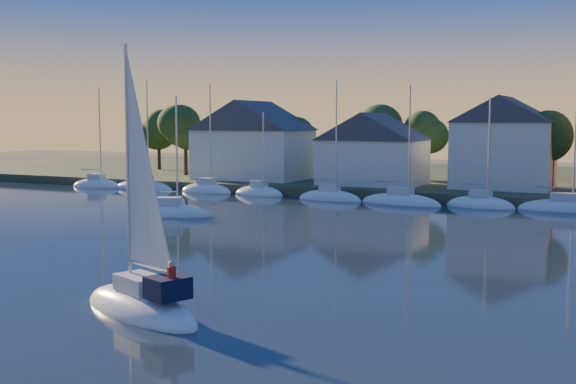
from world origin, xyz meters
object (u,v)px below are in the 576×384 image
Objects in this scene: clubhouse_centre at (373,148)px; drifting_sailboat_left at (170,215)px; clubhouse_west at (253,139)px; clubhouse_east at (504,141)px; hero_sailboat at (142,301)px.

drifting_sailboat_left is (-8.94, -26.47, -5.04)m from clubhouse_centre.
clubhouse_east reaches higher than clubhouse_west.
clubhouse_east is at bearing -74.07° from hero_sailboat.
clubhouse_centre is at bearing -59.19° from hero_sailboat.
clubhouse_west is 1.09× the size of hero_sailboat.
clubhouse_east is at bearing 1.91° from clubhouse_west.
clubhouse_east is (14.00, 2.00, 0.87)m from clubhouse_centre.
clubhouse_west is 1.30× the size of clubhouse_east.
drifting_sailboat_left is at bearing -108.66° from clubhouse_centre.
drifting_sailboat_left reaches higher than clubhouse_centre.
clubhouse_centre is at bearing 48.56° from drifting_sailboat_left.
clubhouse_east reaches higher than clubhouse_centre.
hero_sailboat reaches higher than drifting_sailboat_left.
clubhouse_east is 0.84× the size of hero_sailboat.
clubhouse_west is 30.02m from clubhouse_east.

